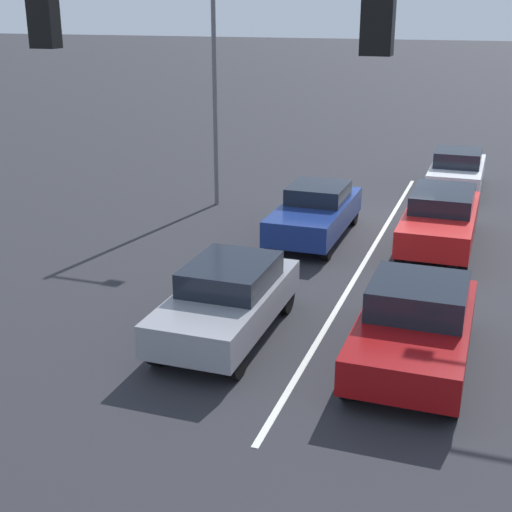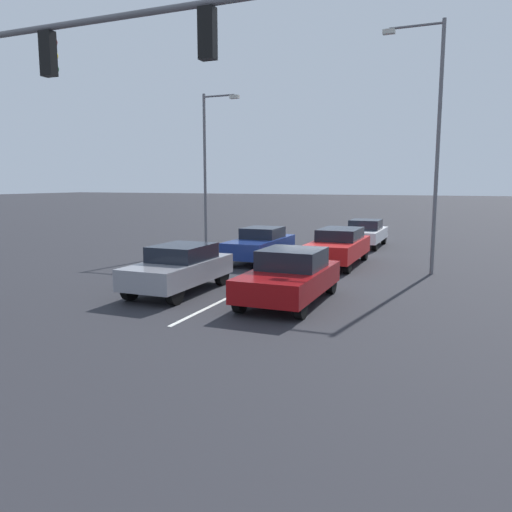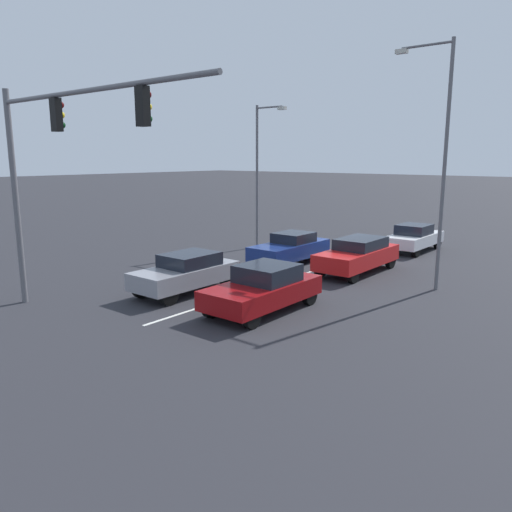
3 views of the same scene
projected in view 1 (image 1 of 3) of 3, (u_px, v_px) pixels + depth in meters
The scene contains 9 objects.
ground_plane at pixel (386, 226), 21.24m from camera, with size 240.00×240.00×0.00m, color #28282D.
lane_stripe_left_divider at pixel (368, 257), 18.59m from camera, with size 0.12×17.96×0.01m, color silver.
car_gray_midlane_front at pixel (228, 299), 13.97m from camera, with size 1.77×4.19×1.48m.
car_maroon_leftlane_front at pixel (415, 324), 12.89m from camera, with size 1.94×4.30×1.52m.
car_red_leftlane_second at pixel (441, 218), 19.17m from camera, with size 1.80×4.78×1.51m.
car_navy_midlane_second at pixel (316, 212), 19.93m from camera, with size 1.75×4.47×1.47m.
car_silver_leftlane_third at pixel (457, 170), 24.98m from camera, with size 1.74×4.32×1.46m.
traffic_signal_gantry at pixel (34, 92), 8.75m from camera, with size 9.59×0.37×7.18m.
street_lamp_right_shoulder at pixel (221, 65), 21.97m from camera, with size 1.94×0.24×7.72m.
Camera 1 is at (-2.98, 20.48, 6.23)m, focal length 50.00 mm.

